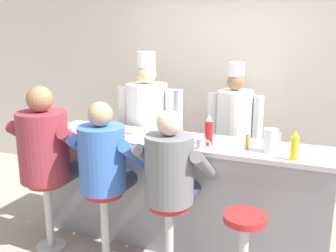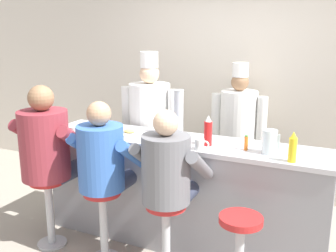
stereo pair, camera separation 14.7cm
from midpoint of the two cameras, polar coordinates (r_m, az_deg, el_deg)
The scene contains 16 objects.
wall_back at distance 4.83m, azimuth 9.89°, elevation 6.29°, with size 10.00×0.06×2.70m.
diner_counter at distance 3.69m, azimuth 3.06°, elevation -9.54°, with size 2.65×0.56×1.01m.
ketchup_bottle_red at distance 3.34m, azimuth 7.09°, elevation -0.78°, with size 0.07×0.07×0.26m.
mustard_bottle_yellow at distance 3.07m, azimuth 18.96°, elevation -3.02°, with size 0.06×0.06×0.23m.
hot_sauce_bottle_orange at distance 3.28m, azimuth 12.53°, elevation -2.44°, with size 0.03×0.03×0.12m.
water_pitcher_clear at distance 3.22m, azimuth 15.80°, elevation -2.23°, with size 0.14×0.12×0.19m.
breakfast_plate at distance 3.70m, azimuth -4.45°, elevation -1.02°, with size 0.25×0.25×0.05m.
cereal_bowl at distance 3.86m, azimuth -12.25°, elevation -0.45°, with size 0.14×0.14×0.06m.
coffee_mug_white at distance 3.24m, azimuth 5.95°, elevation -2.66°, with size 0.13×0.08×0.09m.
cup_stack_steel at distance 3.64m, azimuth 2.71°, elevation 1.98°, with size 0.10×0.10×0.42m.
diner_seated_maroon at distance 3.66m, azimuth -15.95°, elevation -3.08°, with size 0.66×0.65×1.51m.
diner_seated_blue at distance 3.32m, azimuth -8.13°, elevation -5.19°, with size 0.59×0.58×1.41m.
diner_seated_grey at distance 3.05m, azimuth 1.34°, elevation -6.96°, with size 0.57×0.56×1.39m.
empty_stool_round at distance 3.04m, azimuth 11.78°, elevation -16.47°, with size 0.32×0.32×0.67m.
cook_in_whites_near at distance 4.25m, azimuth -1.65°, elevation 0.11°, with size 0.68×0.44×1.75m.
cook_in_whites_far at distance 4.49m, azimuth 11.04°, elevation -0.30°, with size 0.63×0.41×1.62m.
Camera 2 is at (1.33, -2.83, 1.97)m, focal length 42.00 mm.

